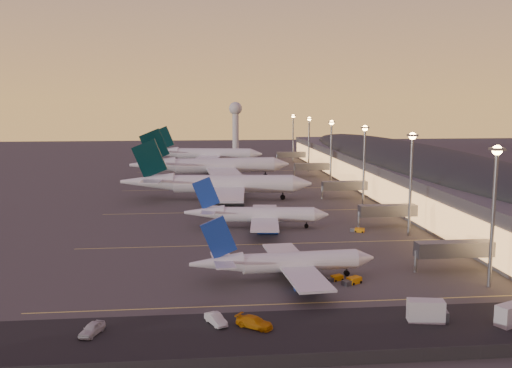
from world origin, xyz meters
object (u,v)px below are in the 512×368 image
Objects in this scene: airliner_wide_far at (204,154)px; radar_tower at (236,117)px; airliner_wide_near at (217,184)px; baggage_tug_b at (352,281)px; service_van_c at (216,319)px; airliner_wide_mid at (211,166)px; baggage_tug_c at (358,230)px; airliner_narrow_south at (284,263)px; airliner_narrow_north at (256,215)px; service_van_b at (254,322)px; baggage_tug_a at (335,278)px; service_van_a at (92,329)px; catering_truck_a at (428,312)px.

radar_tower is at bearing 84.38° from airliner_wide_far.
airliner_wide_near is at bearing -79.86° from airliner_wide_far.
service_van_c reaches higher than baggage_tug_b.
baggage_tug_c is at bearing -74.68° from airliner_wide_mid.
airliner_narrow_north is at bearing 86.56° from airliner_narrow_south.
airliner_narrow_south is 13.06m from baggage_tug_b.
airliner_narrow_north is at bearing -87.66° from airliner_wide_mid.
airliner_wide_near is 109.70m from service_van_c.
baggage_tug_c is (14.34, -254.98, -21.39)m from radar_tower.
airliner_wide_far is at bearing 37.63° from service_van_b.
baggage_tug_a is at bearing -90.21° from radar_tower.
airliner_narrow_south is at bearing 55.76° from service_van_a.
airliner_wide_mid is 60.69m from airliner_wide_far.
airliner_narrow_north is at bearing -73.21° from airliner_wide_near.
service_van_a is (-31.02, -66.98, -2.69)m from airliner_narrow_north.
service_van_c is at bearing -173.42° from catering_truck_a.
airliner_narrow_south is 7.06× the size of service_van_a.
radar_tower is at bearing 33.12° from service_van_b.
airliner_narrow_north reaches higher than service_van_c.
service_van_b is (2.25, -163.83, -4.82)m from airliner_wide_mid.
service_van_c reaches higher than baggage_tug_a.
baggage_tug_b is (12.16, -3.85, -2.77)m from airliner_narrow_south.
airliner_narrow_north is 0.59× the size of airliner_wide_near.
airliner_wide_far is at bearing 89.21° from airliner_narrow_south.
airliner_narrow_north is 66.31m from service_van_c.
baggage_tug_b is (22.37, -145.21, -5.13)m from airliner_wide_mid.
baggage_tug_a is 46.15m from service_van_a.
baggage_tug_a is at bearing -70.88° from airliner_narrow_north.
airliner_wide_near is 92.80m from baggage_tug_a.
airliner_wide_far is at bearing 88.85° from airliner_wide_mid.
airliner_narrow_north is 67.34m from service_van_b.
airliner_wide_near reaches higher than baggage_tug_b.
baggage_tug_b reaches higher than baggage_tug_c.
service_van_a is at bearing -148.87° from airliner_narrow_south.
service_van_b is (-17.42, -20.77, 0.40)m from baggage_tug_a.
service_van_a is (-21.50, -163.93, -4.80)m from airliner_wide_mid.
service_van_a reaches higher than baggage_tug_c.
catering_truck_a is at bearing -54.84° from airliner_narrow_south.
airliner_wide_near reaches higher than service_van_c.
airliner_wide_mid is 162.02m from service_van_c.
airliner_wide_mid is at bearing -97.85° from radar_tower.
baggage_tug_c is at bearing 44.74° from baggage_tug_a.
baggage_tug_c is 82.16m from service_van_a.
airliner_wide_near is 111.55m from service_van_b.
airliner_wide_near is at bearing 78.41° from baggage_tug_a.
airliner_wide_mid is at bearing 68.45° from baggage_tug_b.
baggage_tug_b is 0.85× the size of service_van_c.
service_van_a is (-19.25, -224.58, -4.30)m from airliner_wide_far.
airliner_wide_far is 12.32× the size of service_van_a.
baggage_tug_c is at bearing 51.72° from airliner_narrow_south.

